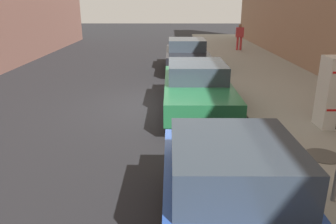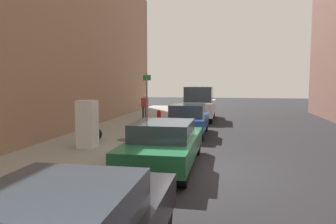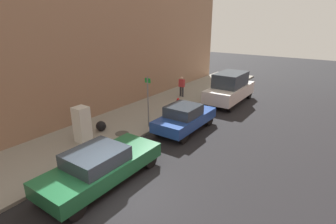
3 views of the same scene
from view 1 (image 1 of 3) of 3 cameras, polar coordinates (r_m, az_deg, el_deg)
name	(u,v)px [view 1 (image 1 of 3)]	position (r m, az deg, el deg)	size (l,w,h in m)	color
ground_plane	(157,107)	(10.00, -1.88, 0.95)	(80.00, 80.00, 0.00)	black
sidewalk_slab	(305,105)	(10.79, 22.72, 1.16)	(4.05, 44.00, 0.13)	gray
discarded_refrigerator	(335,93)	(8.78, 27.05, 3.03)	(0.63, 0.63, 1.71)	silver
manhole_cover	(323,156)	(7.25, 25.33, -6.92)	(0.70, 0.70, 0.02)	#47443F
pedestrian_standing_near	(240,35)	(21.49, 12.37, 12.95)	(0.47, 0.22, 1.61)	#B73338
parked_sedan_dark	(187,54)	(15.42, 3.28, 10.05)	(1.89, 4.43, 1.41)	black
parked_sedan_green	(197,86)	(9.58, 5.03, 4.50)	(1.85, 4.66, 1.37)	#1E6038
parked_hatchback_blue	(233,199)	(4.24, 11.33, -14.68)	(1.73, 3.95, 1.45)	#23479E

